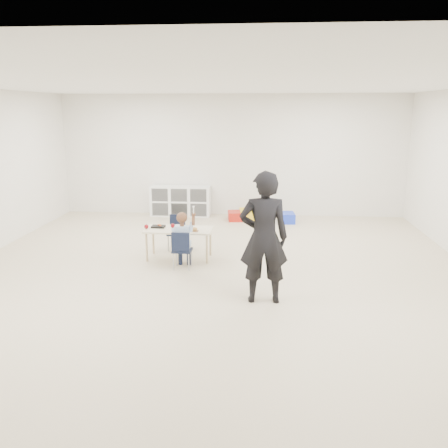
# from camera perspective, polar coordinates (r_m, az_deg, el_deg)

# --- Properties ---
(room) EXTENTS (9.00, 9.02, 2.80)m
(room) POSITION_cam_1_polar(r_m,az_deg,el_deg) (6.69, -1.51, 4.56)
(room) COLOR beige
(room) RESTS_ON ground
(table) EXTENTS (1.13, 0.59, 0.51)m
(table) POSITION_cam_1_polar(r_m,az_deg,el_deg) (8.00, -5.42, -2.33)
(table) COLOR beige
(table) RESTS_ON ground
(chair_near) EXTENTS (0.31, 0.29, 0.62)m
(chair_near) POSITION_cam_1_polar(r_m,az_deg,el_deg) (7.49, -5.04, -3.07)
(chair_near) COLOR black
(chair_near) RESTS_ON ground
(chair_far) EXTENTS (0.31, 0.29, 0.62)m
(chair_far) POSITION_cam_1_polar(r_m,az_deg,el_deg) (8.49, -5.76, -1.07)
(chair_far) COLOR black
(chair_far) RESTS_ON ground
(child) EXTENTS (0.42, 0.42, 0.97)m
(child) POSITION_cam_1_polar(r_m,az_deg,el_deg) (7.44, -5.07, -1.76)
(child) COLOR #B5D6F5
(child) RESTS_ON chair_near
(lunch_tray_near) EXTENTS (0.22, 0.16, 0.03)m
(lunch_tray_near) POSITION_cam_1_polar(r_m,az_deg,el_deg) (7.95, -4.69, -0.42)
(lunch_tray_near) COLOR black
(lunch_tray_near) RESTS_ON table
(lunch_tray_far) EXTENTS (0.22, 0.16, 0.03)m
(lunch_tray_far) POSITION_cam_1_polar(r_m,az_deg,el_deg) (8.06, -7.91, -0.30)
(lunch_tray_far) COLOR black
(lunch_tray_far) RESTS_ON table
(milk_carton) EXTENTS (0.07, 0.07, 0.10)m
(milk_carton) POSITION_cam_1_polar(r_m,az_deg,el_deg) (7.78, -5.60, -0.49)
(milk_carton) COLOR white
(milk_carton) RESTS_ON table
(bread_roll) EXTENTS (0.09, 0.09, 0.07)m
(bread_roll) POSITION_cam_1_polar(r_m,az_deg,el_deg) (7.75, -3.55, -0.63)
(bread_roll) COLOR #B48A49
(bread_roll) RESTS_ON table
(apple_near) EXTENTS (0.07, 0.07, 0.07)m
(apple_near) POSITION_cam_1_polar(r_m,az_deg,el_deg) (8.01, -6.19, -0.19)
(apple_near) COLOR maroon
(apple_near) RESTS_ON table
(apple_far) EXTENTS (0.07, 0.07, 0.07)m
(apple_far) POSITION_cam_1_polar(r_m,az_deg,el_deg) (8.00, -9.32, -0.31)
(apple_far) COLOR maroon
(apple_far) RESTS_ON table
(cubby_shelf) EXTENTS (1.40, 0.40, 0.70)m
(cubby_shelf) POSITION_cam_1_polar(r_m,az_deg,el_deg) (11.21, -5.25, 2.79)
(cubby_shelf) COLOR white
(cubby_shelf) RESTS_ON ground
(adult) EXTENTS (0.66, 0.45, 1.72)m
(adult) POSITION_cam_1_polar(r_m,az_deg,el_deg) (6.06, 4.81, -1.66)
(adult) COLOR black
(adult) RESTS_ON ground
(bin_red) EXTENTS (0.37, 0.45, 0.20)m
(bin_red) POSITION_cam_1_polar(r_m,az_deg,el_deg) (10.73, 1.38, 0.98)
(bin_red) COLOR #B41D12
(bin_red) RESTS_ON ground
(bin_yellow) EXTENTS (0.43, 0.53, 0.24)m
(bin_yellow) POSITION_cam_1_polar(r_m,az_deg,el_deg) (10.79, 2.94, 1.14)
(bin_yellow) COLOR yellow
(bin_yellow) RESTS_ON ground
(bin_blue) EXTENTS (0.38, 0.47, 0.22)m
(bin_blue) POSITION_cam_1_polar(r_m,az_deg,el_deg) (10.62, 7.52, 0.77)
(bin_blue) COLOR blue
(bin_blue) RESTS_ON ground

